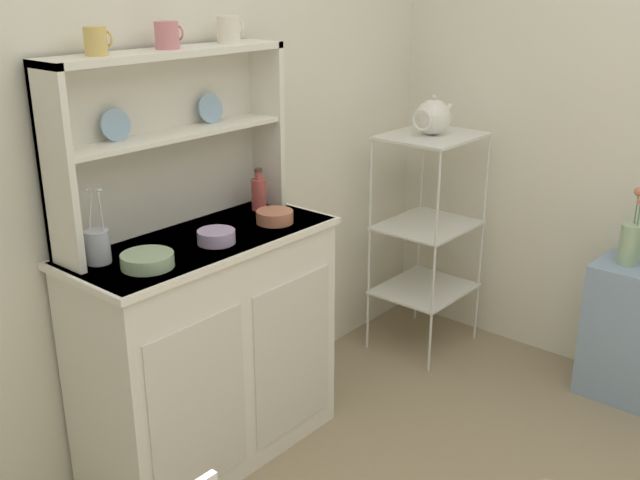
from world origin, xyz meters
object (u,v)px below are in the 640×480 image
Objects in this scene: bakers_rack at (428,216)px; jam_bottle at (259,193)px; hutch_shelf_unit at (166,127)px; flower_vase at (631,240)px; bowl_mixing_large at (147,260)px; hutch_cabinet at (209,348)px; cup_gold_0 at (96,41)px; porcelain_teapot at (433,117)px; utensil_jar at (98,246)px.

bakers_rack is 0.99m from jam_bottle.
hutch_shelf_unit reaches higher than flower_vase.
hutch_cabinet is at bearing 14.05° from bowl_mixing_large.
jam_bottle reaches higher than bowl_mixing_large.
bakers_rack is 12.42× the size of cup_gold_0.
bowl_mixing_large is (-0.29, -0.07, 0.46)m from hutch_cabinet.
jam_bottle reaches higher than hutch_cabinet.
porcelain_teapot is at bearing 101.09° from flower_vase.
bakers_rack is 4.32× the size of utensil_jar.
cup_gold_0 reaches higher than jam_bottle.
hutch_cabinet is 3.98× the size of porcelain_teapot.
bakers_rack is 4.25× the size of porcelain_teapot.
bowl_mixing_large reaches higher than hutch_cabinet.
jam_bottle is 1.57m from flower_vase.
utensil_jar is at bearing -167.15° from hutch_shelf_unit.
hutch_shelf_unit is 0.50m from utensil_jar.
cup_gold_0 is at bearing 171.30° from bakers_rack.
hutch_cabinet is 0.94× the size of bakers_rack.
porcelain_teapot is (1.30, -0.28, -0.12)m from hutch_shelf_unit.
hutch_cabinet is 1.48m from porcelain_teapot.
hutch_cabinet is 4.04× the size of utensil_jar.
cup_gold_0 reaches higher than bakers_rack.
hutch_shelf_unit is at bearing 90.00° from hutch_cabinet.
bakers_rack reaches higher than jam_bottle.
hutch_shelf_unit is 1.46m from bakers_rack.
hutch_shelf_unit is 0.41m from cup_gold_0.
jam_bottle is at bearing -11.61° from hutch_shelf_unit.
flower_vase is (1.10, -1.10, -0.24)m from jam_bottle.
porcelain_teapot is at bearing 180.00° from bakers_rack.
bakers_rack is at bearing -5.20° from hutch_cabinet.
cup_gold_0 is at bearing 171.30° from porcelain_teapot.
flower_vase is at bearing -27.94° from bowl_mixing_large.
utensil_jar is at bearing 149.46° from flower_vase.
hutch_shelf_unit is 10.83× the size of cup_gold_0.
hutch_shelf_unit is 5.62× the size of jam_bottle.
porcelain_teapot reaches higher than flower_vase.
bowl_mixing_large is 0.67× the size of porcelain_teapot.
hutch_cabinet is at bearing 174.80° from porcelain_teapot.
hutch_shelf_unit is at bearing 167.80° from porcelain_teapot.
bakers_rack is at bearing -0.00° from porcelain_teapot.
cup_gold_0 is at bearing 176.80° from jam_bottle.
cup_gold_0 is 0.64m from utensil_jar.
porcelain_teapot is 0.75× the size of flower_vase.
cup_gold_0 reaches higher than flower_vase.
cup_gold_0 is at bearing -171.59° from hutch_shelf_unit.
bakers_rack is 1.61m from bowl_mixing_large.
hutch_cabinet is at bearing -166.90° from jam_bottle.
jam_bottle is at bearing 167.57° from porcelain_teapot.
jam_bottle is (0.66, 0.16, 0.05)m from bowl_mixing_large.
hutch_shelf_unit is at bearing 8.41° from cup_gold_0.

